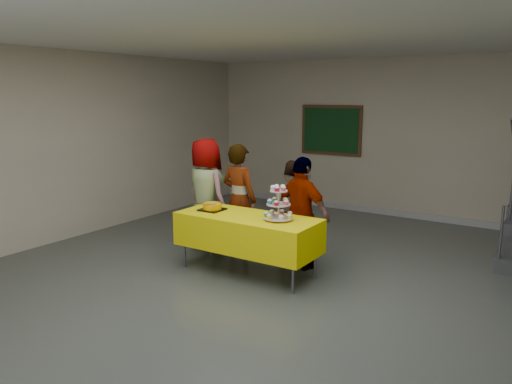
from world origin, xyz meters
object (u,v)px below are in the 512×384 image
(bake_table, at_px, (248,232))
(schoolchild_c, at_px, (292,211))
(cupcake_stand, at_px, (279,206))
(schoolchild_b, at_px, (239,199))
(bear_cake, at_px, (212,206))
(schoolchild_a, at_px, (206,194))
(schoolchild_d, at_px, (302,213))
(noticeboard, at_px, (331,130))

(bake_table, height_order, schoolchild_c, schoolchild_c)
(cupcake_stand, height_order, schoolchild_b, schoolchild_b)
(bake_table, distance_m, bear_cake, 0.64)
(cupcake_stand, distance_m, bear_cake, 1.03)
(schoolchild_c, bearing_deg, bear_cake, 43.27)
(bake_table, relative_size, schoolchild_a, 1.12)
(schoolchild_a, relative_size, schoolchild_b, 1.03)
(schoolchild_c, bearing_deg, schoolchild_a, 6.76)
(schoolchild_c, distance_m, schoolchild_d, 0.39)
(bake_table, distance_m, schoolchild_b, 0.91)
(cupcake_stand, relative_size, noticeboard, 0.34)
(bake_table, relative_size, cupcake_stand, 4.22)
(schoolchild_b, bearing_deg, cupcake_stand, 154.28)
(schoolchild_a, relative_size, schoolchild_c, 1.18)
(schoolchild_b, bearing_deg, bear_cake, 96.27)
(schoolchild_a, height_order, schoolchild_c, schoolchild_a)
(bear_cake, distance_m, schoolchild_c, 1.13)
(schoolchild_c, height_order, schoolchild_d, schoolchild_d)
(schoolchild_b, bearing_deg, schoolchild_c, -164.82)
(noticeboard, bearing_deg, schoolchild_a, -96.61)
(bake_table, xyz_separation_m, bear_cake, (-0.58, -0.00, 0.27))
(cupcake_stand, distance_m, schoolchild_c, 0.83)
(cupcake_stand, relative_size, schoolchild_d, 0.29)
(schoolchild_c, bearing_deg, schoolchild_b, 8.29)
(bake_table, relative_size, schoolchild_b, 1.16)
(cupcake_stand, xyz_separation_m, schoolchild_a, (-1.60, 0.56, -0.11))
(cupcake_stand, xyz_separation_m, noticeboard, (-1.19, 4.08, 0.65))
(schoolchild_a, height_order, schoolchild_b, schoolchild_a)
(bake_table, xyz_separation_m, cupcake_stand, (0.45, 0.03, 0.39))
(schoolchild_d, bearing_deg, bake_table, 58.83)
(schoolchild_b, xyz_separation_m, schoolchild_d, (1.10, -0.11, -0.05))
(bear_cake, bearing_deg, schoolchild_a, 134.45)
(bear_cake, relative_size, schoolchild_d, 0.24)
(cupcake_stand, relative_size, schoolchild_c, 0.31)
(cupcake_stand, bearing_deg, bear_cake, -178.21)
(cupcake_stand, bearing_deg, schoolchild_d, 83.17)
(schoolchild_c, height_order, noticeboard, noticeboard)
(schoolchild_b, xyz_separation_m, schoolchild_c, (0.81, 0.14, -0.10))
(cupcake_stand, bearing_deg, schoolchild_c, 106.66)
(cupcake_stand, bearing_deg, noticeboard, 106.33)
(schoolchild_c, bearing_deg, cupcake_stand, 104.97)
(bear_cake, distance_m, schoolchild_b, 0.65)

